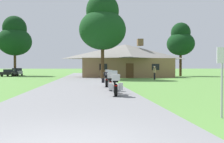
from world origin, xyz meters
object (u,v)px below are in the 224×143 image
Objects in this scene: metal_signpost_roadside at (222,73)px; tree_right_of_lodge at (181,41)px; tree_by_lodge_front at (103,24)px; motorcycle_orange_second_in_row at (110,81)px; bystander_tan_shirt_near_lodge at (155,72)px; parked_silver_suv_far_left at (17,71)px; motorcycle_orange_nearest_to_camera at (115,85)px; parked_black_sedan_far_left at (10,73)px; motorcycle_red_farthest_in_row at (107,79)px; tree_left_far at (15,38)px.

tree_right_of_lodge reaches higher than metal_signpost_roadside.
motorcycle_orange_second_in_row is at bearing -91.72° from tree_by_lodge_front.
bystander_tan_shirt_near_lodge is (6.93, 13.81, 0.33)m from motorcycle_orange_second_in_row.
motorcycle_orange_second_in_row is at bearing -80.57° from parked_silver_suv_far_left.
tree_right_of_lodge reaches higher than motorcycle_orange_nearest_to_camera.
metal_signpost_roadside reaches higher than parked_black_sedan_far_left.
tree_right_of_lodge is at bearing -43.18° from bystander_tan_shirt_near_lodge.
motorcycle_red_farthest_in_row is 0.49× the size of parked_black_sedan_far_left.
motorcycle_red_farthest_in_row is 27.08m from tree_right_of_lodge.
tree_right_of_lodge is at bearing -2.04° from parked_black_sedan_far_left.
tree_right_of_lodge is 2.21× the size of parked_black_sedan_far_left.
tree_left_far is at bearing 172.88° from tree_right_of_lodge.
motorcycle_orange_second_in_row is 30.32m from parked_black_sedan_far_left.
motorcycle_orange_second_in_row is 33.14m from parked_silver_suv_far_left.
tree_right_of_lodge is at bearing -26.23° from parked_silver_suv_far_left.
metal_signpost_roadside is at bearing -60.81° from motorcycle_orange_nearest_to_camera.
tree_by_lodge_front is (0.47, 15.63, 6.53)m from motorcycle_orange_second_in_row.
tree_right_of_lodge reaches higher than bystander_tan_shirt_near_lodge.
bystander_tan_shirt_near_lodge is 0.18× the size of tree_right_of_lodge.
parked_black_sedan_far_left is at bearing 120.93° from motorcycle_orange_nearest_to_camera.
bystander_tan_shirt_near_lodge is 0.40× the size of parked_black_sedan_far_left.
tree_right_of_lodge is 0.88× the size of tree_left_far.
tree_left_far reaches higher than motorcycle_red_farthest_in_row.
tree_by_lodge_front reaches higher than motorcycle_orange_second_in_row.
motorcycle_red_farthest_in_row is 13.03m from bystander_tan_shirt_near_lodge.
tree_by_lodge_front is (14.86, -12.78, 0.33)m from tree_left_far.
metal_signpost_roadside is at bearing -62.43° from parked_black_sedan_far_left.
metal_signpost_roadside is 0.23× the size of tree_right_of_lodge.
motorcycle_orange_nearest_to_camera is 1.24× the size of bystander_tan_shirt_near_lodge.
parked_black_sedan_far_left is (-0.27, -1.88, -6.18)m from tree_left_far.
motorcycle_orange_nearest_to_camera is 19.66m from tree_by_lodge_front.
bystander_tan_shirt_near_lodge is 0.34× the size of parked_silver_suv_far_left.
parked_silver_suv_far_left is at bearing 136.47° from tree_by_lodge_front.
metal_signpost_roadside reaches higher than bystander_tan_shirt_near_lodge.
motorcycle_red_farthest_in_row is at bearing -92.11° from tree_by_lodge_front.
motorcycle_orange_second_in_row is at bearing 145.72° from bystander_tan_shirt_near_lodge.
motorcycle_red_farthest_in_row is 0.22× the size of tree_right_of_lodge.
tree_by_lodge_front is at bearing -147.38° from tree_right_of_lodge.
tree_by_lodge_front is at bearing 94.68° from motorcycle_red_farthest_in_row.
motorcycle_red_farthest_in_row is 14.43m from tree_by_lodge_front.
motorcycle_red_farthest_in_row is at bearing -78.31° from parked_silver_suv_far_left.
parked_black_sedan_far_left is at bearing 116.19° from metal_signpost_roadside.
metal_signpost_roadside reaches higher than motorcycle_orange_second_in_row.
motorcycle_orange_nearest_to_camera is 1.00× the size of motorcycle_red_farthest_in_row.
tree_by_lodge_front is at bearing -59.97° from parked_silver_suv_far_left.
tree_by_lodge_front reaches higher than motorcycle_orange_nearest_to_camera.
parked_silver_suv_far_left is at bearing 113.97° from metal_signpost_roadside.
parked_silver_suv_far_left is 1.16× the size of parked_black_sedan_far_left.
motorcycle_red_farthest_in_row is 11.62m from metal_signpost_roadside.
tree_by_lodge_front is at bearing 66.60° from bystander_tan_shirt_near_lodge.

